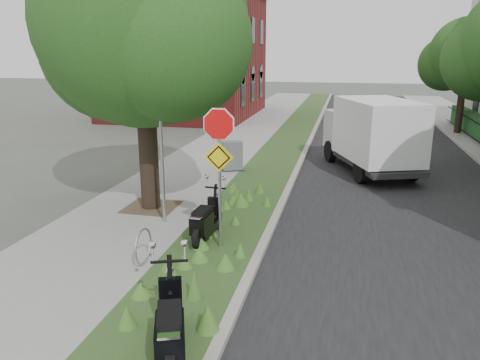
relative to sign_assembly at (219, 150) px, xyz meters
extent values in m
plane|color=#4C5147|center=(1.40, -0.58, -2.33)|extent=(120.00, 120.00, 0.00)
cube|color=gray|center=(-2.85, 9.42, -2.27)|extent=(3.50, 60.00, 0.12)
cube|color=#294B20|center=(-0.10, 9.42, -2.27)|extent=(2.00, 60.00, 0.12)
cube|color=#9E9991|center=(0.90, 9.42, -2.26)|extent=(0.20, 60.00, 0.13)
cube|color=black|center=(4.40, 9.42, -2.32)|extent=(7.00, 60.00, 0.01)
cylinder|color=black|center=(-2.60, 2.22, 0.03)|extent=(0.52, 0.52, 4.48)
sphere|color=#1E4517|center=(-2.60, 2.22, 2.75)|extent=(5.40, 5.40, 5.40)
sphere|color=#1E4517|center=(-3.81, 3.03, 2.08)|extent=(4.05, 4.05, 4.05)
sphere|color=#1E4517|center=(-1.52, 1.54, 2.21)|extent=(3.78, 3.78, 3.78)
cube|color=#473828|center=(-2.60, 2.22, -2.20)|extent=(1.40, 1.40, 0.01)
cylinder|color=#A5A8AD|center=(-1.80, 1.22, -0.21)|extent=(0.08, 0.08, 4.00)
torus|color=#A5A8AD|center=(-1.30, -1.18, -1.83)|extent=(0.05, 0.77, 0.77)
cube|color=#A5A8AD|center=(-1.30, -1.54, -2.19)|extent=(0.06, 0.06, 0.04)
cube|color=#A5A8AD|center=(-1.30, -0.82, -2.19)|extent=(0.06, 0.06, 0.04)
cylinder|color=#A5A8AD|center=(0.00, 0.02, -0.71)|extent=(0.07, 0.07, 3.00)
cylinder|color=red|center=(0.00, -0.01, 0.54)|extent=(0.86, 0.03, 0.86)
cylinder|color=white|center=(0.00, 0.00, 0.54)|extent=(0.94, 0.02, 0.94)
cube|color=yellow|center=(0.00, -0.01, -0.16)|extent=(0.64, 0.03, 0.64)
cube|color=maroon|center=(-8.10, 21.42, 1.67)|extent=(9.00, 10.00, 8.00)
cylinder|color=black|center=(8.40, 17.42, -0.39)|extent=(0.36, 0.36, 3.64)
sphere|color=#1E4517|center=(8.40, 17.42, 1.82)|extent=(3.80, 3.80, 3.80)
sphere|color=#1E4517|center=(7.54, 17.99, 1.35)|extent=(2.85, 2.85, 2.85)
cylinder|color=black|center=(-0.37, 1.03, -1.95)|extent=(0.15, 0.52, 0.51)
cylinder|color=black|center=(-0.44, -0.19, -1.95)|extent=(0.15, 0.52, 0.51)
cube|color=black|center=(-0.41, 0.37, -1.93)|extent=(0.40, 1.15, 0.18)
cube|color=black|center=(-0.43, 0.02, -1.69)|extent=(0.39, 0.66, 0.40)
cube|color=black|center=(-0.43, 0.07, -1.44)|extent=(0.33, 0.61, 0.12)
cylinder|color=black|center=(0.09, -3.22, -1.93)|extent=(0.32, 0.57, 0.56)
cube|color=black|center=(0.34, -3.90, -1.90)|extent=(0.78, 1.29, 0.19)
cube|color=black|center=(0.47, -4.25, -1.64)|extent=(0.61, 0.79, 0.43)
cube|color=black|center=(0.45, -4.20, -1.36)|extent=(0.53, 0.72, 0.13)
cube|color=#262628|center=(3.50, 8.14, -1.84)|extent=(3.55, 5.35, 0.17)
cube|color=#B7BABC|center=(2.81, 9.95, -1.04)|extent=(2.28, 1.93, 1.51)
cube|color=white|center=(3.69, 7.66, -0.66)|extent=(3.22, 4.09, 2.08)
cube|color=#262628|center=(-1.40, 6.83, -2.19)|extent=(0.95, 0.82, 0.04)
cube|color=slate|center=(-1.40, 6.83, -1.67)|extent=(0.83, 0.70, 1.06)
camera|label=1|loc=(2.58, -9.32, 2.02)|focal=35.00mm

